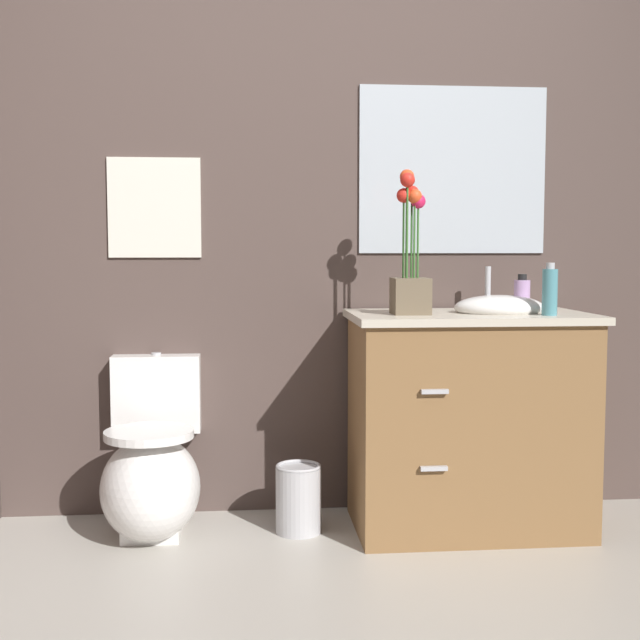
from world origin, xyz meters
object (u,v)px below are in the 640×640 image
Objects in this scene: wall_poster at (154,208)px; vanity_cabinet at (469,418)px; wall_mirror at (453,170)px; soap_bottle at (550,291)px; lotion_bottle at (522,294)px; trash_bin at (298,498)px; flower_vase at (410,266)px; toilet at (152,474)px.

vanity_cabinet is at bearing -13.21° from wall_poster.
soap_bottle is at bearing -59.11° from wall_mirror.
soap_bottle is at bearing -84.58° from lotion_bottle.
lotion_bottle reaches higher than trash_bin.
flower_vase is at bearing -126.15° from wall_mirror.
soap_bottle reaches higher than lotion_bottle.
wall_mirror is at bearing 90.53° from vanity_cabinet.
vanity_cabinet is 1.88× the size of flower_vase.
wall_mirror is at bearing 53.85° from flower_vase.
trash_bin is 0.34× the size of wall_mirror.
vanity_cabinet is 2.56× the size of wall_poster.
wall_poster is at bearing 172.37° from lotion_bottle.
wall_mirror reaches higher than soap_bottle.
toilet is 4.62× the size of lotion_bottle.
wall_poster is (-1.25, 0.29, 0.84)m from vanity_cabinet.
trash_bin is (-0.68, 0.00, -0.31)m from vanity_cabinet.
wall_poster is (-1.52, 0.45, 0.33)m from soap_bottle.
flower_vase is 1.01m from trash_bin.
wall_poster is 1.26m from wall_mirror.
lotion_bottle is at bearing 15.79° from flower_vase.
flower_vase is at bearing -169.86° from vanity_cabinet.
soap_bottle is 1.26m from trash_bin.
soap_bottle is 0.49× the size of wall_poster.
wall_poster reaches higher than trash_bin.
toilet is at bearing 178.79° from vanity_cabinet.
toilet is 1.69× the size of wall_poster.
lotion_bottle is 0.55× the size of trash_bin.
wall_poster reaches higher than flower_vase.
vanity_cabinet is 1.05m from wall_mirror.
trash_bin is (-0.92, -0.09, -0.80)m from lotion_bottle.
vanity_cabinet is 3.85× the size of trash_bin.
soap_bottle is 0.73× the size of trash_bin.
flower_vase is 1.08m from wall_poster.
trash_bin is (0.57, -0.02, -0.11)m from toilet.
wall_mirror is at bearing 120.89° from soap_bottle.
flower_vase is at bearing -4.06° from toilet.
flower_vase is (-0.25, -0.04, 0.61)m from vanity_cabinet.
flower_vase reaches higher than lotion_bottle.
wall_mirror is (-0.24, 0.20, 0.52)m from lotion_bottle.
wall_poster is at bearing 166.79° from vanity_cabinet.
wall_mirror reaches higher than trash_bin.
vanity_cabinet is at bearing -1.21° from toilet.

